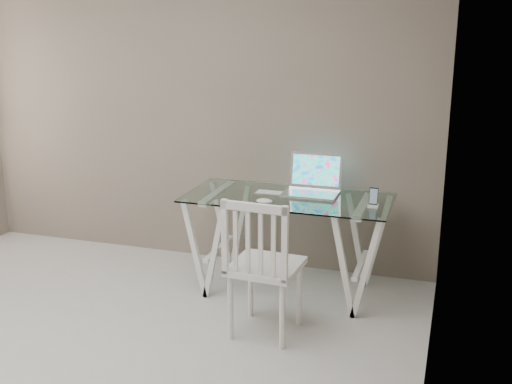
% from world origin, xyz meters
% --- Properties ---
extents(room, '(4.50, 4.52, 2.71)m').
position_xyz_m(room, '(-0.06, 0.02, 1.72)').
color(room, '#AFADA7').
rests_on(room, ground).
extents(desk, '(1.50, 0.70, 0.75)m').
position_xyz_m(desk, '(0.92, 1.74, 0.38)').
color(desk, silver).
rests_on(desk, ground).
extents(chair, '(0.46, 0.46, 0.95)m').
position_xyz_m(chair, '(0.95, 1.00, 0.52)').
color(chair, silver).
rests_on(chair, ground).
extents(laptop, '(0.40, 0.34, 0.28)m').
position_xyz_m(laptop, '(1.07, 1.92, 0.81)').
color(laptop, silver).
rests_on(laptop, desk).
extents(keyboard, '(0.26, 0.11, 0.01)m').
position_xyz_m(keyboard, '(0.79, 1.80, 0.75)').
color(keyboard, silver).
rests_on(keyboard, desk).
extents(mouse, '(0.12, 0.07, 0.04)m').
position_xyz_m(mouse, '(0.81, 1.52, 0.76)').
color(mouse, white).
rests_on(mouse, desk).
extents(phone_dock, '(0.07, 0.07, 0.13)m').
position_xyz_m(phone_dock, '(1.55, 1.68, 0.78)').
color(phone_dock, white).
rests_on(phone_dock, desk).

